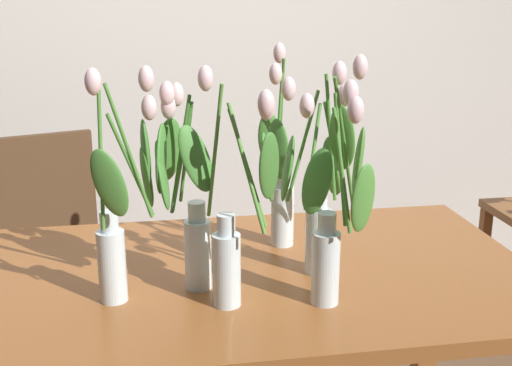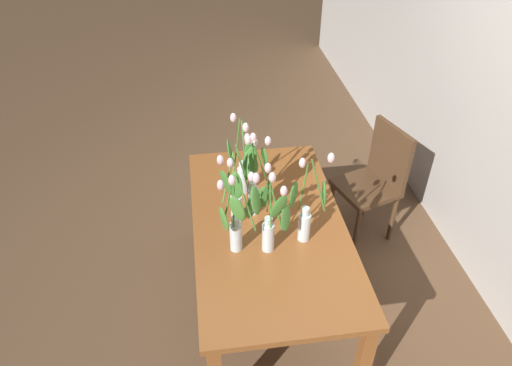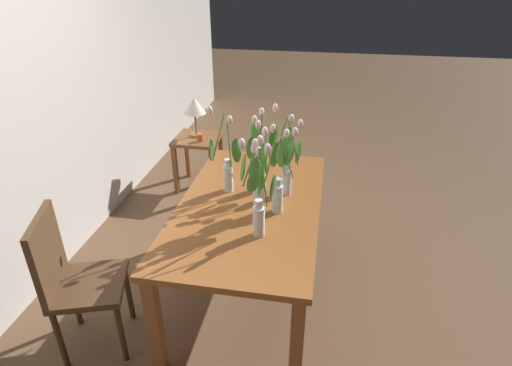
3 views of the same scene
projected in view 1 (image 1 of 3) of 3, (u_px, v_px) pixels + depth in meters
name	position (u px, v px, depth m)	size (l,w,h in m)	color
room_wall_rear	(193.00, 19.00, 3.03)	(9.00, 0.10, 2.70)	beige
dining_table	(241.00, 302.00, 1.77)	(1.60, 0.90, 0.74)	brown
tulip_vase_0	(121.00, 218.00, 1.53)	(0.17, 0.21, 0.57)	silver
tulip_vase_1	(234.00, 219.00, 1.50)	(0.25, 0.20, 0.57)	silver
tulip_vase_2	(280.00, 185.00, 1.89)	(0.10, 0.23, 0.59)	silver
tulip_vase_3	(319.00, 194.00, 1.68)	(0.21, 0.24, 0.56)	silver
tulip_vase_4	(338.00, 217.00, 1.52)	(0.15, 0.25, 0.59)	silver
tulip_vase_5	(185.00, 209.00, 1.60)	(0.14, 0.18, 0.53)	silver
dining_chair	(54.00, 239.00, 2.57)	(0.51, 0.51, 0.93)	#4C331E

